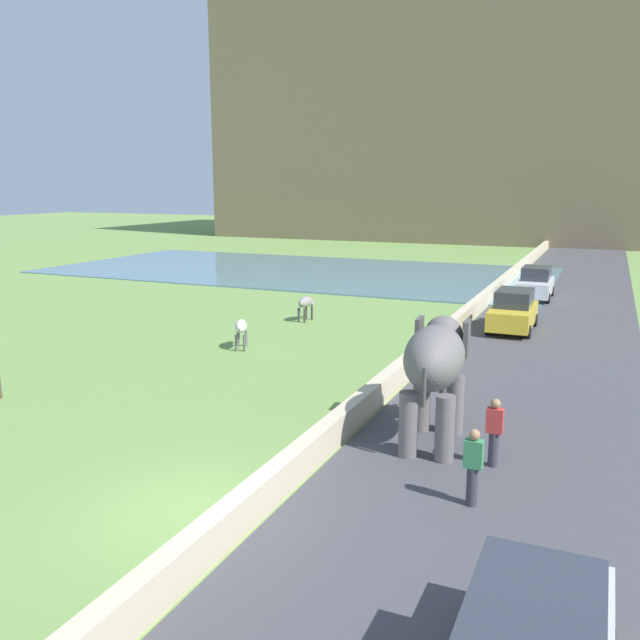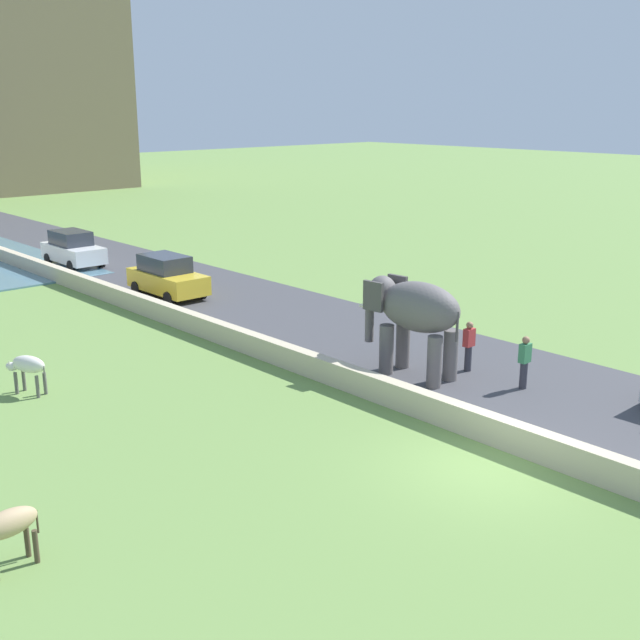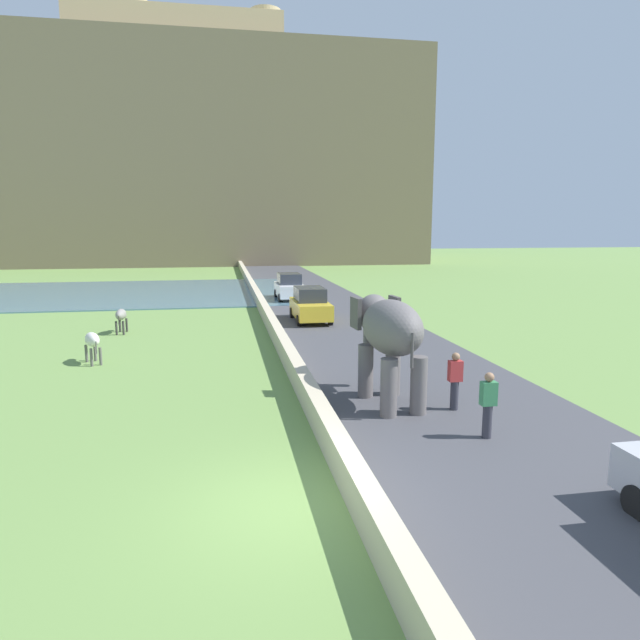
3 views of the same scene
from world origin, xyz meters
name	(u,v)px [view 2 (image 2 of 3)]	position (x,y,z in m)	size (l,w,h in m)	color
ground_plane	(487,467)	(0.00, 0.00, 0.00)	(220.00, 220.00, 0.00)	#6B8E47
road_surface	(187,287)	(5.00, 20.00, 0.03)	(7.00, 120.00, 0.06)	#424247
barrier_wall	(134,302)	(1.20, 18.00, 0.36)	(0.40, 110.00, 0.73)	beige
elephant	(413,312)	(3.41, 5.26, 2.04)	(1.63, 3.53, 2.99)	#605B5B
person_beside_elephant	(469,345)	(4.99, 4.34, 0.87)	(0.36, 0.22, 1.63)	#33333D
person_trailing	(524,362)	(4.91, 2.30, 0.87)	(0.36, 0.22, 1.63)	#33333D
car_yellow	(167,276)	(3.42, 19.10, 0.90)	(1.81, 4.01, 1.80)	gold
car_white	(73,249)	(3.42, 28.03, 0.90)	(1.81, 4.01, 1.80)	white
cow_white	(27,366)	(-5.78, 11.69, 0.84)	(0.89, 1.40, 1.15)	silver
cow_tan	(6,528)	(-9.68, 3.31, 0.84)	(1.41, 0.56, 1.15)	tan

